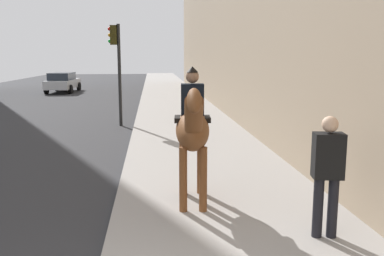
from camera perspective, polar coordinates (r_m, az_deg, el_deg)
The scene contains 4 objects.
mounted_horse_near at distance 6.89m, azimuth 0.08°, elevation -0.06°, with size 2.15×0.67×2.32m.
pedestrian_greeting at distance 5.94m, azimuth 18.10°, elevation -5.35°, with size 0.32×0.43×1.70m.
car_mid_lane at distance 31.87m, azimuth -17.31°, elevation 6.06°, with size 4.56×2.02×1.44m.
traffic_light_near_curb at distance 15.77m, azimuth -10.30°, elevation 9.40°, with size 0.20×0.44×3.77m.
Camera 1 is at (-2.91, -0.68, 2.60)m, focal length 38.86 mm.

